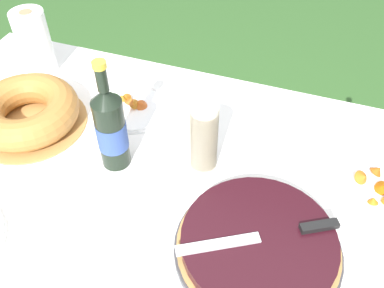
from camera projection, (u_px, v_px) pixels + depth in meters
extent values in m
cube|color=brown|center=(156.00, 212.00, 1.10)|extent=(1.71, 1.16, 0.03)
cylinder|color=brown|center=(40.00, 122.00, 1.90)|extent=(0.06, 0.06, 0.72)
cube|color=white|center=(156.00, 207.00, 1.08)|extent=(1.72, 1.17, 0.00)
cube|color=white|center=(220.00, 89.00, 1.51)|extent=(1.72, 0.00, 0.10)
cylinder|color=#38383D|center=(257.00, 249.00, 0.99)|extent=(0.39, 0.39, 0.02)
cylinder|color=#B78447|center=(258.00, 246.00, 0.98)|extent=(0.37, 0.37, 0.01)
cylinder|color=black|center=(259.00, 241.00, 0.96)|extent=(0.35, 0.35, 0.03)
cube|color=silver|center=(218.00, 244.00, 0.94)|extent=(0.18, 0.12, 0.00)
cube|color=black|center=(319.00, 226.00, 0.97)|extent=(0.09, 0.06, 0.01)
cylinder|color=#B78447|center=(30.00, 123.00, 1.30)|extent=(0.34, 0.34, 0.01)
torus|color=#AD7033|center=(26.00, 111.00, 1.26)|extent=(0.31, 0.31, 0.09)
cylinder|color=beige|center=(204.00, 154.00, 1.15)|extent=(0.07, 0.07, 0.09)
cylinder|color=beige|center=(204.00, 151.00, 1.14)|extent=(0.07, 0.07, 0.09)
cylinder|color=beige|center=(204.00, 147.00, 1.13)|extent=(0.07, 0.07, 0.09)
cylinder|color=beige|center=(204.00, 144.00, 1.12)|extent=(0.07, 0.07, 0.09)
cylinder|color=beige|center=(204.00, 140.00, 1.11)|extent=(0.07, 0.07, 0.09)
cylinder|color=beige|center=(204.00, 137.00, 1.10)|extent=(0.07, 0.07, 0.09)
cylinder|color=beige|center=(204.00, 133.00, 1.09)|extent=(0.07, 0.07, 0.09)
cylinder|color=beige|center=(204.00, 129.00, 1.08)|extent=(0.07, 0.07, 0.09)
cylinder|color=beige|center=(204.00, 126.00, 1.07)|extent=(0.07, 0.07, 0.09)
cylinder|color=beige|center=(204.00, 122.00, 1.06)|extent=(0.07, 0.07, 0.09)
torus|color=beige|center=(205.00, 107.00, 1.03)|extent=(0.07, 0.07, 0.01)
cylinder|color=black|center=(112.00, 133.00, 1.12)|extent=(0.08, 0.08, 0.21)
cylinder|color=#334C93|center=(112.00, 135.00, 1.12)|extent=(0.08, 0.08, 0.08)
cone|color=black|center=(105.00, 96.00, 1.03)|extent=(0.08, 0.08, 0.04)
cylinder|color=black|center=(102.00, 79.00, 0.99)|extent=(0.03, 0.03, 0.06)
cylinder|color=gold|center=(99.00, 65.00, 0.96)|extent=(0.03, 0.03, 0.02)
cylinder|color=white|center=(134.00, 109.00, 1.34)|extent=(0.23, 0.23, 0.01)
torus|color=white|center=(134.00, 107.00, 1.34)|extent=(0.22, 0.22, 0.01)
cone|color=#B66A1B|center=(135.00, 103.00, 1.32)|extent=(0.04, 0.04, 0.04)
cone|color=#AB6019|center=(127.00, 97.00, 1.34)|extent=(0.04, 0.03, 0.04)
cone|color=#AD541D|center=(131.00, 101.00, 1.32)|extent=(0.05, 0.05, 0.03)
cone|color=#BF551E|center=(142.00, 105.00, 1.33)|extent=(0.05, 0.05, 0.04)
cone|color=#B8630A|center=(115.00, 109.00, 1.32)|extent=(0.04, 0.04, 0.03)
cone|color=#C3791D|center=(122.00, 98.00, 1.33)|extent=(0.05, 0.05, 0.04)
cylinder|color=white|center=(379.00, 193.00, 1.11)|extent=(0.23, 0.23, 0.01)
torus|color=white|center=(380.00, 191.00, 1.10)|extent=(0.23, 0.23, 0.01)
cone|color=#AD5509|center=(382.00, 187.00, 1.09)|extent=(0.05, 0.05, 0.04)
cone|color=#C16519|center=(363.00, 177.00, 1.11)|extent=(0.05, 0.06, 0.05)
cone|color=#A74F13|center=(378.00, 170.00, 1.14)|extent=(0.05, 0.05, 0.03)
cone|color=#C06715|center=(373.00, 200.00, 1.07)|extent=(0.04, 0.04, 0.02)
cylinder|color=white|center=(34.00, 42.00, 1.42)|extent=(0.11, 0.11, 0.22)
cylinder|color=#9E7A56|center=(25.00, 12.00, 1.34)|extent=(0.04, 0.04, 0.00)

